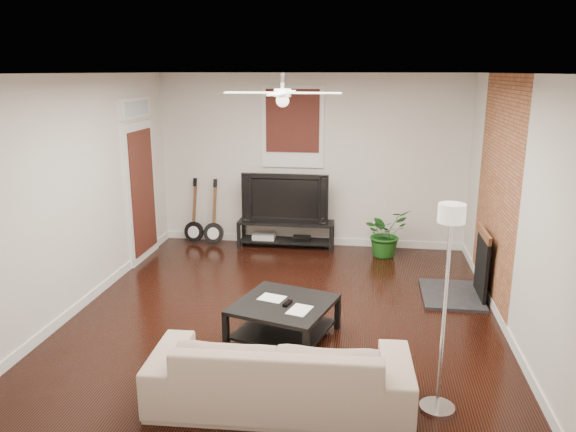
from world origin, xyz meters
name	(u,v)px	position (x,y,z in m)	size (l,w,h in m)	color
room	(283,203)	(0.00, 0.00, 1.40)	(5.01, 6.01, 2.81)	black
brick_accent	(497,191)	(2.49, 1.00, 1.40)	(0.02, 2.20, 2.80)	brown
fireplace	(466,263)	(2.20, 1.00, 0.46)	(0.80, 1.10, 0.92)	black
window_back	(293,127)	(-0.30, 2.97, 1.95)	(1.00, 0.06, 1.30)	#3D1310
door_left	(141,179)	(-2.46, 1.90, 1.25)	(0.08, 1.00, 2.50)	white
tv_stand	(286,234)	(-0.38, 2.78, 0.22)	(1.57, 0.42, 0.44)	black
tv	(286,197)	(-0.38, 2.80, 0.84)	(1.40, 0.18, 0.81)	black
coffee_table	(284,320)	(0.08, -0.45, 0.20)	(0.97, 0.97, 0.41)	black
sofa	(280,369)	(0.24, -1.69, 0.33)	(2.24, 0.88, 0.65)	tan
floor_lamp	(444,311)	(1.59, -1.59, 0.92)	(0.30, 0.30, 1.83)	white
potted_plant	(385,233)	(1.23, 2.52, 0.38)	(0.68, 0.59, 0.76)	#195117
guitar_left	(193,211)	(-1.95, 2.75, 0.55)	(0.34, 0.24, 1.10)	black
guitar_right	(213,213)	(-1.60, 2.72, 0.55)	(0.34, 0.24, 1.10)	black
ceiling_fan	(283,93)	(0.00, 0.00, 2.60)	(1.24, 1.24, 0.32)	white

